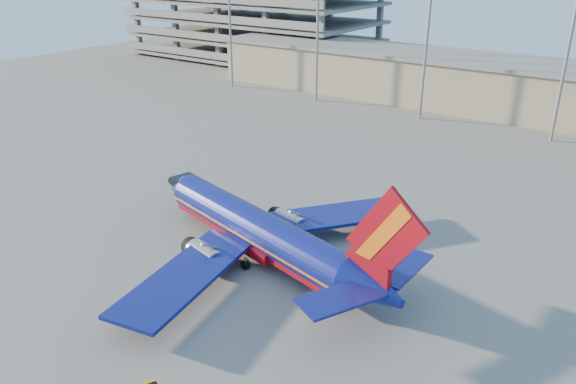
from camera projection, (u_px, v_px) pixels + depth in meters
name	position (u px, v px, depth m)	size (l,w,h in m)	color
ground	(272.00, 233.00, 53.79)	(220.00, 220.00, 0.00)	slate
terminal_building	(540.00, 91.00, 89.91)	(122.00, 16.00, 8.50)	gray
parking_garage	(253.00, 9.00, 137.66)	(62.00, 32.00, 21.40)	slate
light_mast_row	(498.00, 8.00, 78.44)	(101.60, 1.60, 28.65)	gray
aircraft_main	(263.00, 233.00, 48.70)	(32.04, 30.47, 11.01)	navy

